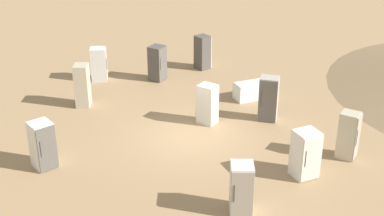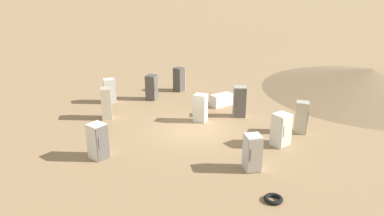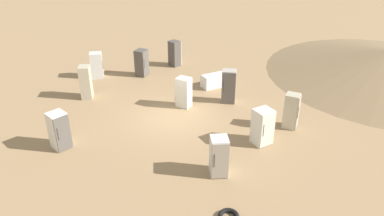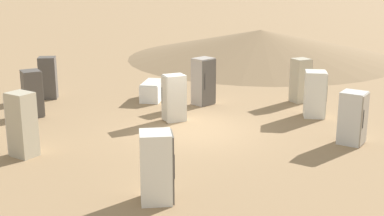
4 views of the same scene
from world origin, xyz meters
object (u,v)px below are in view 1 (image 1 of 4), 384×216
(discarded_fridge_5, at_px, (207,104))
(discarded_fridge_7, at_px, (203,52))
(discarded_fridge_4, at_px, (99,64))
(discarded_fridge_3, at_px, (43,145))
(discarded_fridge_6, at_px, (268,99))
(discarded_fridge_10, at_px, (348,135))
(discarded_fridge_2, at_px, (305,154))
(discarded_fridge_1, at_px, (241,189))
(discarded_fridge_0, at_px, (252,90))
(discarded_fridge_9, at_px, (82,85))
(discarded_fridge_8, at_px, (157,63))

(discarded_fridge_5, height_order, discarded_fridge_7, discarded_fridge_7)
(discarded_fridge_4, distance_m, discarded_fridge_7, 5.28)
(discarded_fridge_3, bearing_deg, discarded_fridge_6, 165.06)
(discarded_fridge_10, bearing_deg, discarded_fridge_2, -23.52)
(discarded_fridge_1, xyz_separation_m, discarded_fridge_2, (-0.60, -3.02, 0.02))
(discarded_fridge_2, bearing_deg, discarded_fridge_7, -96.72)
(discarded_fridge_4, bearing_deg, discarded_fridge_0, 67.76)
(discarded_fridge_1, height_order, discarded_fridge_3, discarded_fridge_3)
(discarded_fridge_1, relative_size, discarded_fridge_6, 0.89)
(discarded_fridge_5, relative_size, discarded_fridge_9, 0.88)
(discarded_fridge_1, distance_m, discarded_fridge_8, 11.17)
(discarded_fridge_2, distance_m, discarded_fridge_5, 5.13)
(discarded_fridge_0, xyz_separation_m, discarded_fridge_8, (4.79, 0.87, 0.48))
(discarded_fridge_4, relative_size, discarded_fridge_6, 0.88)
(discarded_fridge_3, height_order, discarded_fridge_9, discarded_fridge_9)
(discarded_fridge_1, xyz_separation_m, discarded_fridge_10, (-1.25, -5.08, 0.06))
(discarded_fridge_3, relative_size, discarded_fridge_8, 1.00)
(discarded_fridge_10, bearing_deg, discarded_fridge_1, -19.87)
(discarded_fridge_10, bearing_deg, discarded_fridge_0, -119.82)
(discarded_fridge_6, bearing_deg, discarded_fridge_5, 21.03)
(discarded_fridge_2, distance_m, discarded_fridge_8, 10.26)
(discarded_fridge_0, height_order, discarded_fridge_6, discarded_fridge_6)
(discarded_fridge_0, distance_m, discarded_fridge_3, 9.78)
(discarded_fridge_4, distance_m, discarded_fridge_6, 8.74)
(discarded_fridge_6, bearing_deg, discarded_fridge_4, -15.36)
(discarded_fridge_5, relative_size, discarded_fridge_6, 0.89)
(discarded_fridge_8, bearing_deg, discarded_fridge_9, -14.94)
(discarded_fridge_4, xyz_separation_m, discarded_fridge_5, (-6.85, 0.59, 0.02))
(discarded_fridge_0, relative_size, discarded_fridge_6, 0.92)
(discarded_fridge_4, xyz_separation_m, discarded_fridge_6, (-8.66, -1.16, 0.11))
(discarded_fridge_1, relative_size, discarded_fridge_3, 0.97)
(discarded_fridge_0, relative_size, discarded_fridge_7, 0.99)
(discarded_fridge_0, bearing_deg, discarded_fridge_8, 40.41)
(discarded_fridge_5, bearing_deg, discarded_fridge_1, -137.92)
(discarded_fridge_2, bearing_deg, discarded_fridge_10, -169.10)
(discarded_fridge_6, height_order, discarded_fridge_7, discarded_fridge_6)
(discarded_fridge_5, bearing_deg, discarded_fridge_3, 154.72)
(discarded_fridge_3, relative_size, discarded_fridge_6, 0.92)
(discarded_fridge_0, distance_m, discarded_fridge_6, 2.27)
(discarded_fridge_3, relative_size, discarded_fridge_4, 1.05)
(discarded_fridge_0, distance_m, discarded_fridge_1, 8.60)
(discarded_fridge_4, height_order, discarded_fridge_9, discarded_fridge_9)
(discarded_fridge_6, bearing_deg, discarded_fridge_7, -52.28)
(discarded_fridge_4, bearing_deg, discarded_fridge_5, 42.48)
(discarded_fridge_8, relative_size, discarded_fridge_9, 0.90)
(discarded_fridge_6, relative_size, discarded_fridge_8, 1.09)
(discarded_fridge_0, bearing_deg, discarded_fridge_6, 169.04)
(discarded_fridge_5, distance_m, discarded_fridge_7, 6.23)
(discarded_fridge_4, height_order, discarded_fridge_5, discarded_fridge_5)
(discarded_fridge_1, height_order, discarded_fridge_7, discarded_fridge_7)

